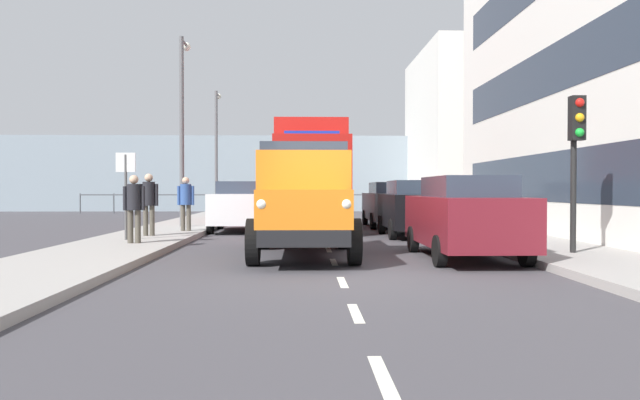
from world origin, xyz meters
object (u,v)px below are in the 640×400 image
at_px(car_white_oppositeside_0, 241,205).
at_px(pedestrian_couple_b, 149,199).
at_px(pedestrian_near_railing, 186,199).
at_px(street_sign, 126,180).
at_px(traffic_light_near, 576,139).
at_px(car_grey_kerbside_2, 390,204).
at_px(car_red_oppositeside_1, 255,202).
at_px(lamp_post_far, 217,141).
at_px(lorry_cargo_red, 311,172).
at_px(lamp_post_promenade, 183,114).
at_px(truck_vintage_orange, 304,202).
at_px(car_maroon_kerbside_near, 464,216).
at_px(car_black_kerbside_1, 413,208).
at_px(car_navy_oppositeside_2, 263,200).
at_px(pedestrian_by_lamp, 134,203).

height_order(car_white_oppositeside_0, pedestrian_couple_b, pedestrian_couple_b).
xyz_separation_m(pedestrian_near_railing, street_sign, (0.90, 3.32, 0.54)).
bearing_deg(car_white_oppositeside_0, street_sign, 65.03).
bearing_deg(traffic_light_near, car_grey_kerbside_2, -78.84).
bearing_deg(car_red_oppositeside_1, lamp_post_far, -65.73).
bearing_deg(lorry_cargo_red, car_white_oppositeside_0, 25.00).
bearing_deg(lamp_post_promenade, car_grey_kerbside_2, -166.88).
distance_m(car_red_oppositeside_1, lamp_post_promenade, 6.79).
xyz_separation_m(lorry_cargo_red, pedestrian_near_railing, (3.95, 3.02, -0.93)).
xyz_separation_m(truck_vintage_orange, lamp_post_far, (4.62, -19.79, 2.86)).
bearing_deg(car_white_oppositeside_0, lamp_post_far, -78.09).
bearing_deg(car_red_oppositeside_1, car_maroon_kerbside_near, 110.68).
distance_m(car_black_kerbside_1, lamp_post_promenade, 8.81).
xyz_separation_m(truck_vintage_orange, car_grey_kerbside_2, (-3.36, -10.51, -0.28)).
height_order(car_navy_oppositeside_2, pedestrian_near_railing, pedestrian_near_railing).
relative_size(car_white_oppositeside_0, car_navy_oppositeside_2, 0.85).
relative_size(truck_vintage_orange, car_grey_kerbside_2, 1.25).
distance_m(car_grey_kerbside_2, lamp_post_promenade, 8.45).
relative_size(car_black_kerbside_1, street_sign, 1.72).
distance_m(car_navy_oppositeside_2, lamp_post_promenade, 12.02).
relative_size(car_white_oppositeside_0, traffic_light_near, 1.23).
relative_size(car_grey_kerbside_2, car_white_oppositeside_0, 1.15).
xyz_separation_m(pedestrian_couple_b, street_sign, (0.24, 1.37, 0.50)).
distance_m(car_grey_kerbside_2, pedestrian_by_lamp, 11.36).
relative_size(lorry_cargo_red, car_black_kerbside_1, 2.12).
distance_m(car_red_oppositeside_1, pedestrian_couple_b, 10.27).
distance_m(lorry_cargo_red, pedestrian_couple_b, 6.84).
relative_size(pedestrian_by_lamp, street_sign, 0.73).
bearing_deg(car_navy_oppositeside_2, lamp_post_far, 7.90).
height_order(car_maroon_kerbside_near, pedestrian_by_lamp, pedestrian_by_lamp).
bearing_deg(pedestrian_near_railing, car_black_kerbside_1, 175.15).
xyz_separation_m(car_navy_oppositeside_2, lamp_post_promenade, (2.09, 11.40, 3.21)).
xyz_separation_m(car_red_oppositeside_1, pedestrian_couple_b, (2.18, 10.03, 0.28)).
height_order(lorry_cargo_red, pedestrian_couple_b, lorry_cargo_red).
relative_size(pedestrian_couple_b, lamp_post_far, 0.27).
relative_size(car_white_oppositeside_0, car_red_oppositeside_1, 0.92).
bearing_deg(pedestrian_near_railing, car_white_oppositeside_0, -128.95).
bearing_deg(car_white_oppositeside_0, car_maroon_kerbside_near, 123.21).
xyz_separation_m(pedestrian_near_railing, traffic_light_near, (-9.24, 6.89, 1.33)).
relative_size(lamp_post_promenade, street_sign, 2.96).
bearing_deg(car_maroon_kerbside_near, lamp_post_promenade, -49.81).
distance_m(car_navy_oppositeside_2, pedestrian_couple_b, 15.97).
distance_m(car_black_kerbside_1, pedestrian_near_railing, 7.07).
bearing_deg(lorry_cargo_red, car_red_oppositeside_1, -64.32).
relative_size(pedestrian_by_lamp, traffic_light_near, 0.52).
bearing_deg(car_navy_oppositeside_2, car_white_oppositeside_0, 90.00).
bearing_deg(car_black_kerbside_1, pedestrian_near_railing, -4.85).
relative_size(pedestrian_couple_b, street_sign, 0.78).
distance_m(pedestrian_by_lamp, pedestrian_couple_b, 2.38).
height_order(car_white_oppositeside_0, car_navy_oppositeside_2, same).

